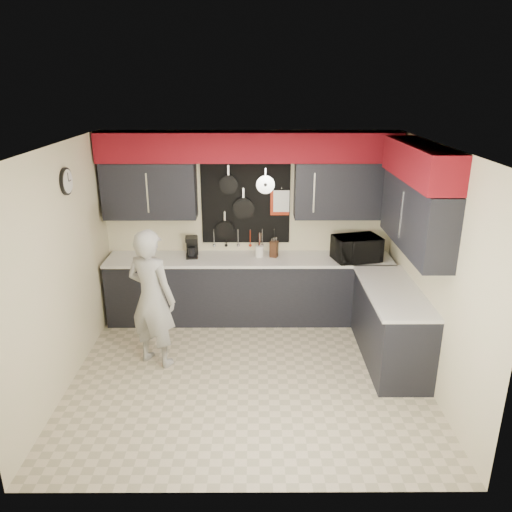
{
  "coord_description": "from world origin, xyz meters",
  "views": [
    {
      "loc": [
        0.07,
        -4.98,
        3.23
      ],
      "look_at": [
        0.09,
        0.5,
        1.28
      ],
      "focal_mm": 35.0,
      "sensor_mm": 36.0,
      "label": 1
    }
  ],
  "objects_px": {
    "coffee_maker": "(192,246)",
    "knife_block": "(274,249)",
    "microwave": "(356,248)",
    "utensil_crock": "(259,251)",
    "person": "(152,298)"
  },
  "relations": [
    {
      "from": "utensil_crock",
      "to": "person",
      "type": "distance_m",
      "value": 1.75
    },
    {
      "from": "knife_block",
      "to": "person",
      "type": "height_order",
      "value": "person"
    },
    {
      "from": "knife_block",
      "to": "person",
      "type": "distance_m",
      "value": 1.9
    },
    {
      "from": "microwave",
      "to": "utensil_crock",
      "type": "xyz_separation_m",
      "value": [
        -1.3,
        0.15,
        -0.09
      ]
    },
    {
      "from": "coffee_maker",
      "to": "person",
      "type": "relative_size",
      "value": 0.17
    },
    {
      "from": "knife_block",
      "to": "utensil_crock",
      "type": "relative_size",
      "value": 1.44
    },
    {
      "from": "coffee_maker",
      "to": "utensil_crock",
      "type": "bearing_deg",
      "value": -5.96
    },
    {
      "from": "microwave",
      "to": "coffee_maker",
      "type": "xyz_separation_m",
      "value": [
        -2.23,
        0.14,
        -0.01
      ]
    },
    {
      "from": "knife_block",
      "to": "utensil_crock",
      "type": "distance_m",
      "value": 0.2
    },
    {
      "from": "knife_block",
      "to": "utensil_crock",
      "type": "xyz_separation_m",
      "value": [
        -0.2,
        0.01,
        -0.03
      ]
    },
    {
      "from": "utensil_crock",
      "to": "person",
      "type": "relative_size",
      "value": 0.09
    },
    {
      "from": "utensil_crock",
      "to": "person",
      "type": "xyz_separation_m",
      "value": [
        -1.26,
        -1.21,
        -0.16
      ]
    },
    {
      "from": "coffee_maker",
      "to": "knife_block",
      "type": "bearing_deg",
      "value": -6.76
    },
    {
      "from": "knife_block",
      "to": "coffee_maker",
      "type": "xyz_separation_m",
      "value": [
        -1.13,
        0.0,
        0.04
      ]
    },
    {
      "from": "utensil_crock",
      "to": "coffee_maker",
      "type": "bearing_deg",
      "value": -179.45
    }
  ]
}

